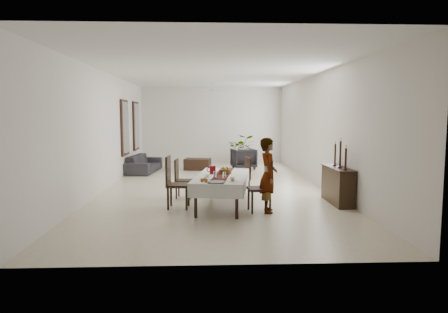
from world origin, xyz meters
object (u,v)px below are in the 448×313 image
sideboard_body (337,186)px  sofa (144,163)px  red_pitcher (213,170)px  woman (268,175)px  dining_table_top (222,177)px

sideboard_body → sofa: size_ratio=0.64×
red_pitcher → woman: 1.36m
sideboard_body → sofa: 7.40m
dining_table_top → woman: (0.94, -0.57, 0.11)m
dining_table_top → sofa: (-2.57, 5.45, -0.36)m
red_pitcher → woman: (1.14, -0.74, -0.02)m
red_pitcher → sideboard_body: size_ratio=0.14×
sofa → woman: bearing=-143.1°
sofa → red_pitcher: bearing=-149.2°
sofa → dining_table_top: bearing=-148.1°
dining_table_top → sofa: bearing=123.8°
red_pitcher → woman: bearing=-32.9°
red_pitcher → sideboard_body: 2.90m
woman → sideboard_body: woman is taller
red_pitcher → woman: woman is taller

